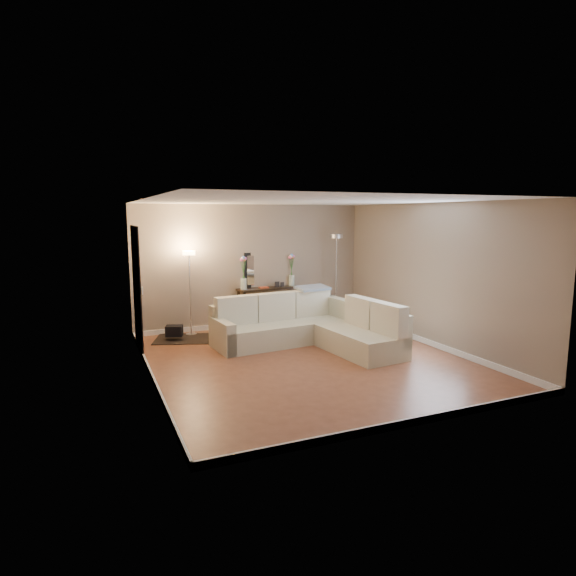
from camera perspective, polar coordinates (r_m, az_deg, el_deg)
name	(u,v)px	position (r m, az deg, el deg)	size (l,w,h in m)	color
floor	(307,361)	(8.04, 2.26, -8.60)	(5.00, 5.50, 0.01)	brown
ceiling	(308,200)	(7.69, 2.38, 10.32)	(5.00, 5.50, 0.01)	white
wall_back	(252,266)	(10.30, -4.29, 2.61)	(5.00, 0.02, 2.60)	gray
wall_front	(416,315)	(5.43, 14.92, -3.10)	(5.00, 0.02, 2.60)	gray
wall_left	(147,292)	(7.07, -16.40, -0.49)	(0.02, 5.50, 2.60)	gray
wall_right	(432,275)	(9.11, 16.73, 1.48)	(0.02, 5.50, 2.60)	gray
baseboard_back	(253,323)	(10.48, -4.17, -4.22)	(5.00, 0.03, 0.10)	white
baseboard_front	(410,422)	(5.83, 14.27, -15.18)	(5.00, 0.03, 0.10)	white
baseboard_left	(152,377)	(7.36, -15.78, -10.13)	(0.03, 5.50, 0.10)	white
baseboard_right	(428,342)	(9.33, 16.28, -6.17)	(0.03, 5.50, 0.10)	white
doorway	(137,289)	(8.77, -17.48, -0.14)	(0.02, 1.20, 2.20)	black
switch_plate	(142,291)	(7.92, -16.89, -0.29)	(0.02, 0.08, 0.12)	white
sectional_sofa	(309,327)	(8.88, 2.53, -4.64)	(2.84, 2.58, 0.92)	beige
throw_blanket	(313,288)	(9.54, 2.92, 0.01)	(0.66, 0.38, 0.05)	#7F8EA3
console_table	(265,304)	(10.37, -2.77, -1.96)	(1.40, 0.51, 0.84)	black
leaning_mirror	(264,269)	(10.45, -2.80, 2.21)	(0.96, 0.15, 0.76)	black
table_decor	(269,287)	(10.31, -2.28, 0.15)	(0.58, 0.15, 0.14)	#F0532A
flower_vase_left	(243,276)	(10.06, -5.30, 1.46)	(0.16, 0.14, 0.72)	silver
flower_vase_right	(292,273)	(10.58, 0.42, 1.85)	(0.16, 0.14, 0.72)	silver
floor_lamp_lit	(190,276)	(9.65, -11.59, 1.39)	(0.30, 0.30, 1.69)	silver
floor_lamp_unlit	(336,261)	(10.63, 5.75, 3.25)	(0.35, 0.35, 1.97)	silver
charcoal_rug	(184,339)	(9.57, -12.19, -5.91)	(1.10, 0.82, 0.01)	black
black_bag	(174,331)	(9.47, -13.33, -4.95)	(0.31, 0.22, 0.20)	black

